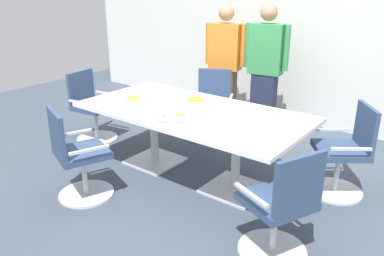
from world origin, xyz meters
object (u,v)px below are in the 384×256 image
Objects in this scene: conference_table at (192,121)px; office_chair_4 at (212,108)px; office_chair_1 at (77,159)px; plate_stack at (239,114)px; donut_platter at (171,118)px; office_chair_2 at (281,210)px; office_chair_3 at (345,155)px; office_chair_0 at (92,110)px; person_standing_1 at (265,68)px; snack_bowl_chips_yellow at (133,101)px; snack_bowl_chips_orange at (196,102)px; napkin_pile at (173,96)px; person_standing_0 at (225,64)px.

office_chair_4 is at bearing 114.00° from conference_table.
office_chair_4 reaches higher than conference_table.
office_chair_1 reaches higher than plate_stack.
donut_platter reaches higher than conference_table.
office_chair_3 is at bearing 20.08° from office_chair_2.
person_standing_1 is (1.66, 1.64, 0.50)m from office_chair_0.
office_chair_2 is at bearing -11.50° from snack_bowl_chips_yellow.
office_chair_2 is 5.14× the size of snack_bowl_chips_yellow.
office_chair_2 is 1.65m from snack_bowl_chips_orange.
plate_stack is 1.04× the size of napkin_pile.
snack_bowl_chips_yellow is 0.49× the size of donut_platter.
office_chair_3 is (0.07, 1.29, 0.00)m from office_chair_2.
person_standing_1 is 9.57× the size of napkin_pile.
office_chair_0 is 1.80m from donut_platter.
snack_bowl_chips_orange is 1.16× the size of snack_bowl_chips_yellow.
office_chair_2 is 1.24m from plate_stack.
snack_bowl_chips_yellow is 0.94× the size of plate_stack.
plate_stack is at bearing 15.49° from conference_table.
office_chair_2 and office_chair_3 have the same top height.
office_chair_0 and office_chair_3 have the same top height.
office_chair_0 reaches higher than snack_bowl_chips_yellow.
donut_platter is at bearing 83.36° from office_chair_4.
snack_bowl_chips_yellow is at bearing 77.78° from office_chair_3.
napkin_pile reaches higher than donut_platter.
donut_platter is at bearing 99.96° from office_chair_2.
office_chair_3 is at bearing 14.04° from napkin_pile.
snack_bowl_chips_yellow is at bearing 59.97° from office_chair_4.
office_chair_3 is at bearing 142.72° from person_standing_0.
snack_bowl_chips_orange is at bearing 97.67° from donut_platter.
office_chair_3 is 4.99× the size of napkin_pile.
conference_table is 2.64× the size of office_chair_4.
office_chair_1 is 2.72m from person_standing_0.
office_chair_3 reaches higher than snack_bowl_chips_orange.
office_chair_0 is 4.81× the size of plate_stack.
napkin_pile is (0.18, 0.44, -0.02)m from snack_bowl_chips_yellow.
office_chair_1 is 1.97m from office_chair_2.
person_standing_1 is at bearing 76.81° from napkin_pile.
plate_stack is (1.05, 0.42, -0.03)m from snack_bowl_chips_yellow.
office_chair_0 reaches higher than snack_bowl_chips_orange.
person_standing_0 is at bearing 64.18° from office_chair_2.
person_standing_0 is 0.98× the size of person_standing_1.
office_chair_4 is at bearing 40.24° from office_chair_3.
snack_bowl_chips_orange is 0.53m from plate_stack.
person_standing_1 is (0.43, 0.61, 0.50)m from office_chair_4.
office_chair_0 is 1.60m from office_chair_4.
person_standing_0 is 0.63m from person_standing_1.
office_chair_4 is at bearing 135.86° from plate_stack.
donut_platter is (-1.32, 0.31, 0.36)m from office_chair_2.
office_chair_2 is at bearing 120.00° from person_standing_0.
office_chair_4 is 1.38m from plate_stack.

